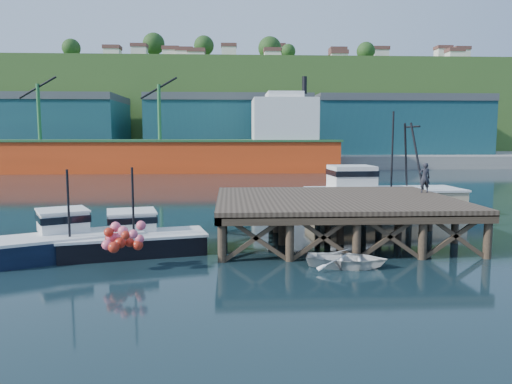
{
  "coord_description": "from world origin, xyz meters",
  "views": [
    {
      "loc": [
        0.17,
        -25.19,
        5.29
      ],
      "look_at": [
        1.57,
        2.0,
        2.18
      ],
      "focal_mm": 35.0,
      "sensor_mm": 36.0,
      "label": 1
    }
  ],
  "objects": [
    {
      "name": "warehouse_mid",
      "position": [
        0.0,
        65.0,
        6.5
      ],
      "size": [
        28.0,
        16.0,
        9.0
      ],
      "primitive_type": "cube",
      "color": "#1B5359",
      "rests_on": "far_quay"
    },
    {
      "name": "warehouse_right",
      "position": [
        30.0,
        65.0,
        6.5
      ],
      "size": [
        30.0,
        16.0,
        9.0
      ],
      "primitive_type": "cube",
      "color": "#1B5359",
      "rests_on": "far_quay"
    },
    {
      "name": "ground",
      "position": [
        0.0,
        0.0,
        0.0
      ],
      "size": [
        300.0,
        300.0,
        0.0
      ],
      "primitive_type": "plane",
      "color": "black",
      "rests_on": "ground"
    },
    {
      "name": "cargo_ship",
      "position": [
        -8.46,
        48.0,
        3.31
      ],
      "size": [
        55.5,
        10.0,
        13.75
      ],
      "color": "#EF4316",
      "rests_on": "ground"
    },
    {
      "name": "dockworker",
      "position": [
        10.9,
        1.74,
        2.95
      ],
      "size": [
        0.63,
        0.43,
        1.65
      ],
      "primitive_type": "imported",
      "rotation": [
        0.0,
        0.0,
        3.08
      ],
      "color": "black",
      "rests_on": "wharf"
    },
    {
      "name": "far_quay",
      "position": [
        0.0,
        70.0,
        1.0
      ],
      "size": [
        160.0,
        40.0,
        2.0
      ],
      "primitive_type": "cube",
      "color": "gray",
      "rests_on": "ground"
    },
    {
      "name": "hillside",
      "position": [
        0.0,
        100.0,
        11.0
      ],
      "size": [
        220.0,
        50.0,
        22.0
      ],
      "primitive_type": "cube",
      "color": "#2D511E",
      "rests_on": "ground"
    },
    {
      "name": "trawler",
      "position": [
        10.22,
        7.42,
        1.41
      ],
      "size": [
        10.43,
        4.26,
        6.85
      ],
      "rotation": [
        0.0,
        0.0,
        0.06
      ],
      "color": "beige",
      "rests_on": "ground"
    },
    {
      "name": "boat_black",
      "position": [
        -4.23,
        -2.9,
        0.72
      ],
      "size": [
        6.73,
        5.58,
        3.93
      ],
      "rotation": [
        0.0,
        0.0,
        0.24
      ],
      "color": "black",
      "rests_on": "ground"
    },
    {
      "name": "dinghy",
      "position": [
        4.82,
        -5.8,
        0.33
      ],
      "size": [
        3.69,
        3.02,
        0.67
      ],
      "primitive_type": "imported",
      "rotation": [
        0.0,
        0.0,
        1.32
      ],
      "color": "white",
      "rests_on": "ground"
    },
    {
      "name": "boat_navy",
      "position": [
        -7.02,
        -3.35,
        0.78
      ],
      "size": [
        6.55,
        4.81,
        3.88
      ],
      "rotation": [
        0.0,
        0.0,
        0.47
      ],
      "color": "black",
      "rests_on": "ground"
    },
    {
      "name": "warehouse_left",
      "position": [
        -35.0,
        65.0,
        6.5
      ],
      "size": [
        32.0,
        16.0,
        9.0
      ],
      "primitive_type": "cube",
      "color": "#1B5359",
      "rests_on": "far_quay"
    },
    {
      "name": "wharf",
      "position": [
        5.5,
        -0.19,
        1.94
      ],
      "size": [
        12.0,
        10.0,
        2.62
      ],
      "color": "brown",
      "rests_on": "ground"
    }
  ]
}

